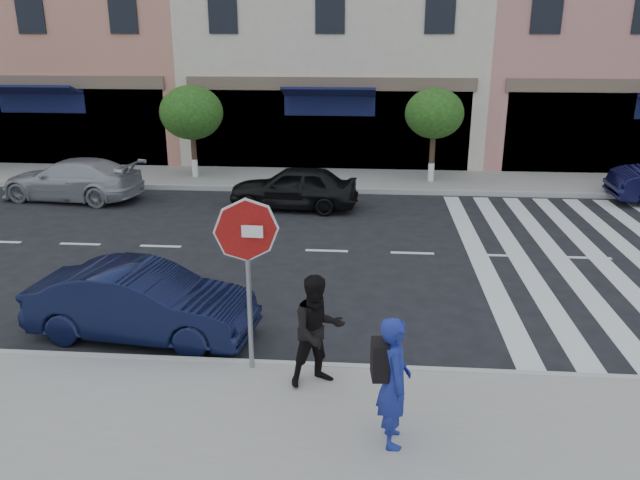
{
  "coord_description": "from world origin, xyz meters",
  "views": [
    {
      "loc": [
        0.95,
        -9.77,
        4.94
      ],
      "look_at": [
        0.11,
        0.66,
        1.4
      ],
      "focal_mm": 35.0,
      "sensor_mm": 36.0,
      "label": 1
    }
  ],
  "objects_px": {
    "walker": "(318,331)",
    "car_near_mid": "(142,302)",
    "stop_sign": "(247,248)",
    "photographer": "(394,382)",
    "car_far_left": "(72,179)",
    "car_far_mid": "(294,187)"
  },
  "relations": [
    {
      "from": "walker",
      "to": "car_far_mid",
      "type": "relative_size",
      "value": 0.45
    },
    {
      "from": "photographer",
      "to": "car_far_left",
      "type": "bearing_deg",
      "value": 33.81
    },
    {
      "from": "car_near_mid",
      "to": "car_far_left",
      "type": "bearing_deg",
      "value": 37.97
    },
    {
      "from": "stop_sign",
      "to": "car_far_mid",
      "type": "height_order",
      "value": "stop_sign"
    },
    {
      "from": "photographer",
      "to": "car_far_mid",
      "type": "bearing_deg",
      "value": 7.32
    },
    {
      "from": "stop_sign",
      "to": "car_far_left",
      "type": "relative_size",
      "value": 0.61
    },
    {
      "from": "stop_sign",
      "to": "car_near_mid",
      "type": "xyz_separation_m",
      "value": [
        -2.05,
        1.14,
        -1.42
      ]
    },
    {
      "from": "car_far_mid",
      "to": "car_near_mid",
      "type": "bearing_deg",
      "value": -7.14
    },
    {
      "from": "photographer",
      "to": "car_far_mid",
      "type": "relative_size",
      "value": 0.45
    },
    {
      "from": "car_near_mid",
      "to": "car_far_left",
      "type": "xyz_separation_m",
      "value": [
        -5.28,
        8.61,
        0.0
      ]
    },
    {
      "from": "car_far_left",
      "to": "car_far_mid",
      "type": "relative_size",
      "value": 1.17
    },
    {
      "from": "stop_sign",
      "to": "photographer",
      "type": "bearing_deg",
      "value": -34.63
    },
    {
      "from": "walker",
      "to": "car_far_mid",
      "type": "height_order",
      "value": "walker"
    },
    {
      "from": "stop_sign",
      "to": "photographer",
      "type": "xyz_separation_m",
      "value": [
        2.03,
        -1.59,
        -1.06
      ]
    },
    {
      "from": "walker",
      "to": "car_far_left",
      "type": "distance_m",
      "value": 13.1
    },
    {
      "from": "car_near_mid",
      "to": "car_far_mid",
      "type": "bearing_deg",
      "value": -4.46
    },
    {
      "from": "photographer",
      "to": "walker",
      "type": "relative_size",
      "value": 1.02
    },
    {
      "from": "walker",
      "to": "car_near_mid",
      "type": "relative_size",
      "value": 0.43
    },
    {
      "from": "photographer",
      "to": "car_near_mid",
      "type": "relative_size",
      "value": 0.44
    },
    {
      "from": "car_far_left",
      "to": "car_far_mid",
      "type": "xyz_separation_m",
      "value": [
        6.85,
        -0.48,
        0.0
      ]
    },
    {
      "from": "car_far_left",
      "to": "car_near_mid",
      "type": "bearing_deg",
      "value": 39.09
    },
    {
      "from": "walker",
      "to": "stop_sign",
      "type": "bearing_deg",
      "value": 134.89
    }
  ]
}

